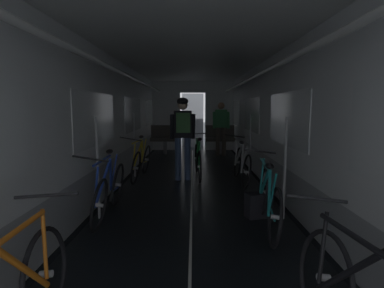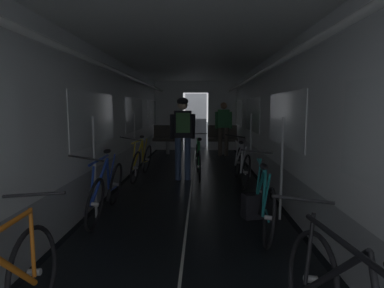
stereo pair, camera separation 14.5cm
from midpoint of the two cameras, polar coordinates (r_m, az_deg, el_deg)
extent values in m
cube|color=black|center=(5.67, -15.41, -9.02)|extent=(0.08, 11.50, 0.01)
cube|color=black|center=(5.62, 13.89, -9.13)|extent=(0.08, 11.50, 0.01)
cube|color=beige|center=(5.47, -0.83, -9.38)|extent=(0.03, 11.27, 0.00)
cube|color=#9EA0A5|center=(5.63, -16.49, -6.08)|extent=(0.12, 11.50, 0.60)
cube|color=white|center=(5.49, -16.92, 6.49)|extent=(0.12, 11.50, 1.85)
cube|color=white|center=(4.93, -18.10, 4.41)|extent=(0.02, 1.90, 0.80)
cube|color=white|center=(7.71, -11.36, 5.35)|extent=(0.02, 1.90, 0.80)
cube|color=white|center=(10.54, -8.21, 5.76)|extent=(0.02, 1.90, 0.80)
cube|color=yellow|center=(5.25, -16.93, 4.58)|extent=(0.01, 0.20, 0.28)
cylinder|color=white|center=(5.43, -13.62, 12.67)|extent=(0.07, 11.04, 0.07)
cylinder|color=#B7BABF|center=(4.40, -17.97, -4.35)|extent=(0.04, 0.04, 1.40)
cylinder|color=#B7BABF|center=(6.89, -11.22, -0.23)|extent=(0.04, 0.04, 1.40)
cube|color=#9EA0A5|center=(5.57, 14.98, -6.16)|extent=(0.12, 11.50, 0.60)
cube|color=white|center=(5.43, 15.38, 6.54)|extent=(0.12, 11.50, 1.85)
cube|color=white|center=(4.87, 16.33, 4.45)|extent=(0.02, 1.90, 0.80)
cube|color=white|center=(7.67, 10.40, 5.36)|extent=(0.02, 1.90, 0.80)
cube|color=white|center=(10.51, 7.65, 5.77)|extent=(0.02, 1.90, 0.80)
cube|color=yellow|center=(5.54, 14.33, 4.76)|extent=(0.01, 0.20, 0.28)
cylinder|color=white|center=(5.39, 11.99, 12.76)|extent=(0.07, 11.04, 0.07)
cylinder|color=#B7BABF|center=(4.34, 15.90, -4.44)|extent=(0.04, 0.04, 1.40)
cylinder|color=#B7BABF|center=(6.85, 10.08, -0.24)|extent=(0.04, 0.04, 1.40)
cube|color=white|center=(11.11, -5.18, 5.21)|extent=(1.00, 0.12, 2.45)
cube|color=white|center=(11.10, 4.68, 5.21)|extent=(1.00, 0.12, 2.45)
cube|color=white|center=(11.08, -0.26, 10.53)|extent=(0.90, 0.12, 0.40)
cube|color=#4C4F54|center=(11.77, -0.22, 4.35)|extent=(0.81, 0.04, 2.05)
cube|color=white|center=(5.34, -0.88, 17.41)|extent=(3.14, 11.62, 0.12)
cylinder|color=gray|center=(10.13, -5.40, -0.65)|extent=(0.12, 0.12, 0.44)
cube|color=#47423D|center=(10.10, -5.42, 0.87)|extent=(0.96, 0.44, 0.10)
cube|color=#47423D|center=(10.27, -5.33, 2.37)|extent=(0.96, 0.08, 0.40)
torus|color=gray|center=(10.34, -7.70, 3.47)|extent=(0.14, 0.14, 0.02)
cylinder|color=gray|center=(10.12, 4.80, -0.66)|extent=(0.12, 0.12, 0.44)
cube|color=#47423D|center=(10.08, 4.81, 0.87)|extent=(0.96, 0.44, 0.10)
cube|color=#47423D|center=(10.25, 4.74, 2.37)|extent=(0.96, 0.08, 0.40)
torus|color=gray|center=(10.24, 2.34, 3.50)|extent=(0.14, 0.14, 0.02)
torus|color=black|center=(2.51, 21.57, -22.04)|extent=(0.21, 0.68, 0.67)
cylinder|color=#B2B2B7|center=(2.51, 21.57, -22.04)|extent=(0.10, 0.06, 0.06)
cylinder|color=black|center=(2.16, 25.21, -20.74)|extent=(0.17, 0.53, 0.56)
cylinder|color=black|center=(1.92, 27.14, -15.85)|extent=(0.13, 0.82, 0.04)
cylinder|color=black|center=(2.37, 21.42, -17.41)|extent=(0.09, 0.10, 0.49)
cylinder|color=black|center=(2.25, 20.45, -9.48)|extent=(0.44, 0.07, 0.09)
torus|color=black|center=(5.82, 9.34, -5.13)|extent=(0.14, 0.67, 0.67)
cylinder|color=#B2B2B7|center=(5.82, 9.34, -5.13)|extent=(0.10, 0.05, 0.06)
torus|color=black|center=(6.81, 7.88, -3.37)|extent=(0.14, 0.67, 0.67)
cylinder|color=#B2B2B7|center=(6.81, 7.88, -3.37)|extent=(0.10, 0.05, 0.06)
cylinder|color=#ADAFB5|center=(6.47, 8.05, -1.96)|extent=(0.12, 0.54, 0.56)
cylinder|color=#ADAFB5|center=(6.07, 8.62, -2.55)|extent=(0.11, 0.34, 0.55)
cylinder|color=#ADAFB5|center=(6.27, 7.96, 0.19)|extent=(0.05, 0.82, 0.04)
cylinder|color=#ADAFB5|center=(5.84, 8.94, -2.69)|extent=(0.09, 0.16, 0.49)
cylinder|color=#ADAFB5|center=(6.05, 9.00, -4.90)|extent=(0.03, 0.45, 0.07)
cylinder|color=#ADAFB5|center=(6.74, 7.67, -1.41)|extent=(0.10, 0.09, 0.49)
cylinder|color=black|center=(6.27, 8.69, -4.69)|extent=(0.04, 0.17, 0.17)
ellipsoid|color=black|center=(5.84, 8.50, 0.28)|extent=(0.10, 0.24, 0.07)
cylinder|color=black|center=(6.71, 7.28, 1.48)|extent=(0.44, 0.03, 0.09)
torus|color=black|center=(3.56, 13.97, -13.01)|extent=(0.17, 0.68, 0.67)
cylinder|color=#B2B2B7|center=(3.56, 13.97, -13.01)|extent=(0.10, 0.06, 0.06)
torus|color=black|center=(4.52, 12.12, -8.66)|extent=(0.17, 0.68, 0.67)
cylinder|color=#B2B2B7|center=(4.52, 12.12, -8.66)|extent=(0.10, 0.06, 0.06)
cylinder|color=teal|center=(4.16, 12.37, -6.90)|extent=(0.05, 0.54, 0.56)
cylinder|color=teal|center=(3.77, 13.09, -8.36)|extent=(0.12, 0.34, 0.55)
cylinder|color=teal|center=(3.95, 12.35, -3.71)|extent=(0.12, 0.82, 0.04)
cylinder|color=teal|center=(3.55, 13.53, -8.96)|extent=(0.06, 0.17, 0.49)
cylinder|color=teal|center=(3.77, 13.50, -12.18)|extent=(0.07, 0.45, 0.07)
cylinder|color=teal|center=(4.43, 11.93, -5.75)|extent=(0.08, 0.09, 0.49)
cylinder|color=black|center=(3.99, 13.08, -11.44)|extent=(0.04, 0.17, 0.17)
ellipsoid|color=black|center=(3.52, 13.07, -4.02)|extent=(0.12, 0.25, 0.07)
cylinder|color=black|center=(4.39, 11.57, -1.34)|extent=(0.44, 0.07, 0.07)
torus|color=black|center=(2.65, -26.94, -20.70)|extent=(0.09, 0.67, 0.67)
cylinder|color=#B2B2B7|center=(2.65, -26.94, -20.70)|extent=(0.09, 0.05, 0.06)
cylinder|color=orange|center=(2.30, -30.52, -19.19)|extent=(0.07, 0.54, 0.56)
cylinder|color=orange|center=(2.07, -32.72, -14.31)|extent=(0.05, 0.82, 0.04)
cylinder|color=orange|center=(2.52, -27.22, -16.13)|extent=(0.06, 0.09, 0.49)
cylinder|color=black|center=(2.42, -26.97, -8.51)|extent=(0.44, 0.03, 0.05)
torus|color=black|center=(4.99, -14.40, -7.29)|extent=(0.15, 0.67, 0.67)
cylinder|color=#B2B2B7|center=(4.99, -14.40, -7.29)|extent=(0.10, 0.05, 0.06)
torus|color=black|center=(4.04, -17.78, -10.75)|extent=(0.15, 0.67, 0.67)
cylinder|color=#B2B2B7|center=(4.04, -17.78, -10.75)|extent=(0.10, 0.05, 0.06)
cylinder|color=#2342B7|center=(4.28, -17.11, -6.71)|extent=(0.11, 0.54, 0.56)
cylinder|color=#2342B7|center=(4.67, -15.72, -5.55)|extent=(0.13, 0.34, 0.55)
cylinder|color=#2342B7|center=(4.39, -17.18, -2.90)|extent=(0.06, 0.82, 0.04)
cylinder|color=#2342B7|center=(4.88, -15.10, -4.74)|extent=(0.10, 0.17, 0.49)
cylinder|color=#2342B7|center=(4.78, -14.97, -8.20)|extent=(0.04, 0.45, 0.07)
cylinder|color=#2342B7|center=(4.01, -18.30, -7.33)|extent=(0.10, 0.09, 0.49)
cylinder|color=black|center=(4.57, -15.61, -9.18)|extent=(0.04, 0.17, 0.17)
ellipsoid|color=black|center=(4.79, -15.89, -1.34)|extent=(0.10, 0.24, 0.07)
cylinder|color=black|center=(3.94, -19.30, -2.59)|extent=(0.44, 0.03, 0.09)
torus|color=black|center=(7.21, -9.00, -2.83)|extent=(0.18, 0.68, 0.67)
cylinder|color=#B2B2B7|center=(7.21, -9.00, -2.83)|extent=(0.10, 0.06, 0.06)
torus|color=black|center=(6.24, -11.03, -4.38)|extent=(0.18, 0.68, 0.67)
cylinder|color=#B2B2B7|center=(6.24, -11.03, -4.38)|extent=(0.10, 0.06, 0.06)
cylinder|color=yellow|center=(6.51, -10.67, -1.97)|extent=(0.15, 0.54, 0.56)
cylinder|color=yellow|center=(6.90, -9.84, -1.46)|extent=(0.10, 0.35, 0.55)
cylinder|color=yellow|center=(6.63, -10.74, 0.47)|extent=(0.09, 0.82, 0.04)
cylinder|color=yellow|center=(7.12, -9.45, -1.02)|extent=(0.11, 0.16, 0.49)
cylinder|color=yellow|center=(7.00, -9.37, -3.32)|extent=(0.05, 0.45, 0.07)
cylinder|color=yellow|center=(6.23, -11.35, -2.16)|extent=(0.10, 0.09, 0.49)
cylinder|color=black|center=(6.79, -9.76, -3.83)|extent=(0.05, 0.17, 0.17)
ellipsoid|color=black|center=(7.05, -9.97, 1.34)|extent=(0.11, 0.25, 0.07)
cylinder|color=black|center=(6.19, -11.95, 0.92)|extent=(0.44, 0.05, 0.09)
cylinder|color=#384C75|center=(6.49, -3.24, -2.77)|extent=(0.13, 0.13, 0.90)
cylinder|color=#384C75|center=(6.50, -1.47, -2.75)|extent=(0.13, 0.13, 0.90)
cube|color=black|center=(6.41, -2.39, 3.69)|extent=(0.38, 0.25, 0.56)
cylinder|color=black|center=(6.43, -4.36, 3.24)|extent=(0.11, 0.20, 0.53)
cylinder|color=black|center=(6.45, -0.44, 3.27)|extent=(0.11, 0.20, 0.53)
sphere|color=beige|center=(6.40, -2.41, 7.27)|extent=(0.21, 0.21, 0.21)
ellipsoid|color=black|center=(6.40, -2.41, 7.89)|extent=(0.26, 0.30, 0.16)
cube|color=#3D703D|center=(6.24, -2.32, 3.97)|extent=(0.29, 0.18, 0.40)
torus|color=black|center=(6.25, 0.77, -4.20)|extent=(0.08, 0.67, 0.67)
cylinder|color=#B2B2B7|center=(6.25, 0.77, -4.20)|extent=(0.09, 0.05, 0.05)
torus|color=black|center=(7.25, 0.28, -2.66)|extent=(0.08, 0.67, 0.67)
cylinder|color=#B2B2B7|center=(7.25, 0.28, -2.66)|extent=(0.09, 0.05, 0.05)
cylinder|color=#1E8438|center=(6.91, 0.44, -1.29)|extent=(0.06, 0.54, 0.56)
cylinder|color=#1E8438|center=(6.50, 0.64, -1.80)|extent=(0.06, 0.34, 0.55)
cylinder|color=#1E8438|center=(6.72, 0.55, 0.76)|extent=(0.08, 0.82, 0.03)
cylinder|color=#1E8438|center=(6.28, 0.76, -1.90)|extent=(0.03, 0.16, 0.49)
cylinder|color=#1E8438|center=(6.47, 0.64, -4.01)|extent=(0.05, 0.45, 0.07)
cylinder|color=#1E8438|center=(7.19, 0.32, -0.80)|extent=(0.04, 0.09, 0.49)
cylinder|color=black|center=(6.70, 0.53, -3.84)|extent=(0.02, 0.17, 0.17)
ellipsoid|color=black|center=(6.29, 0.78, 0.89)|extent=(0.10, 0.24, 0.06)
cylinder|color=black|center=(7.17, 0.35, 1.94)|extent=(0.44, 0.05, 0.03)
cylinder|color=brown|center=(9.80, 5.53, 0.45)|extent=(0.13, 0.13, 0.90)
cylinder|color=brown|center=(9.78, 4.36, 0.45)|extent=(0.13, 0.13, 0.90)
cube|color=#337F47|center=(9.74, 4.99, 4.72)|extent=(0.36, 0.22, 0.56)
cylinder|color=#337F47|center=(9.74, 6.29, 4.42)|extent=(0.09, 0.20, 0.53)
cylinder|color=#337F47|center=(9.70, 3.70, 4.43)|extent=(0.09, 0.20, 0.53)
sphere|color=#9E7051|center=(9.73, 5.02, 7.08)|extent=(0.21, 0.21, 0.21)
cube|color=black|center=(4.44, 10.80, -11.11)|extent=(0.30, 0.26, 0.34)
camera|label=1|loc=(0.07, -90.64, -0.08)|focal=28.78mm
camera|label=2|loc=(0.07, 89.36, 0.08)|focal=28.78mm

